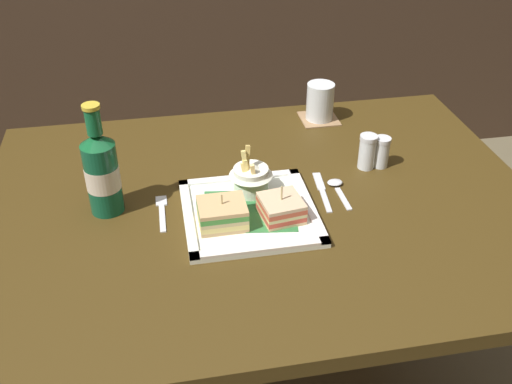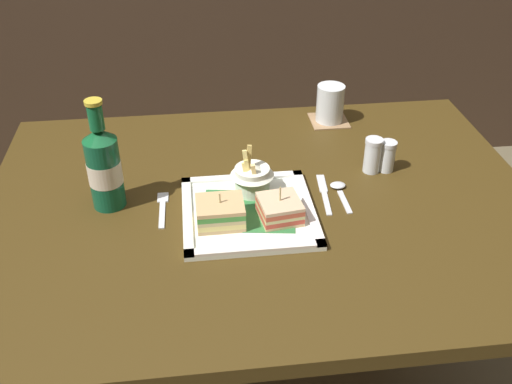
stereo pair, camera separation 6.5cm
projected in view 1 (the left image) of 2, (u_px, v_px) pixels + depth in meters
dining_table at (262, 252)px, 1.37m from camera, size 1.22×0.90×0.77m
square_plate at (249, 212)px, 1.24m from camera, size 0.28×0.28×0.02m
sandwich_half_left at (222, 214)px, 1.19m from camera, size 0.10×0.08×0.07m
sandwich_half_right at (281, 208)px, 1.21m from camera, size 0.09×0.10×0.08m
fries_cup at (251, 176)px, 1.27m from camera, size 0.10×0.10×0.11m
beer_bottle at (102, 171)px, 1.20m from camera, size 0.07×0.07×0.25m
drink_coaster at (319, 119)px, 1.61m from camera, size 0.10×0.10×0.00m
water_glass at (320, 104)px, 1.59m from camera, size 0.07×0.07×0.10m
fork at (162, 211)px, 1.25m from camera, size 0.02×0.13×0.00m
knife at (322, 190)px, 1.32m from camera, size 0.03×0.16×0.00m
spoon at (337, 186)px, 1.32m from camera, size 0.04×0.12×0.01m
salt_shaker at (367, 154)px, 1.38m from camera, size 0.04×0.04×0.08m
pepper_shaker at (381, 154)px, 1.39m from camera, size 0.04×0.04×0.08m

